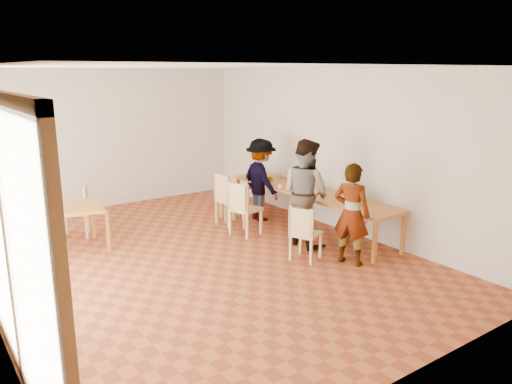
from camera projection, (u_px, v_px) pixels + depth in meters
ground at (197, 259)px, 8.04m from camera, size 8.00×8.00×0.00m
wall_back at (107, 139)px, 10.86m from camera, size 6.00×0.10×3.00m
wall_front at (407, 235)px, 4.52m from camera, size 6.00×0.10×3.00m
wall_right at (336, 150)px, 9.37m from camera, size 0.10×8.00×3.00m
ceiling at (192, 66)px, 7.33m from camera, size 6.00×8.00×0.04m
communal_table at (309, 193)px, 9.40m from camera, size 0.80×4.00×0.75m
side_table at (76, 211)px, 8.34m from camera, size 0.90×0.90×0.75m
chair_near at (304, 228)px, 7.81m from camera, size 0.55×0.55×0.48m
chair_mid at (242, 203)px, 9.03m from camera, size 0.58×0.58×0.54m
chair_far at (227, 194)px, 9.61m from camera, size 0.51×0.51×0.55m
chair_empty at (227, 193)px, 10.01m from camera, size 0.54×0.54×0.49m
chair_spare at (80, 205)px, 9.01m from camera, size 0.58×0.58×0.51m
person_near at (352, 214)px, 7.68m from camera, size 0.57×0.68×1.60m
person_mid at (306, 193)px, 8.51m from camera, size 0.75×0.94×1.85m
person_far at (261, 180)px, 9.97m from camera, size 0.72×1.12×1.65m
laptop_near at (354, 200)px, 8.44m from camera, size 0.30×0.32×0.23m
laptop_mid at (306, 188)px, 9.37m from camera, size 0.22×0.24×0.18m
laptop_far at (264, 176)px, 10.40m from camera, size 0.25×0.27×0.20m
yellow_mug at (271, 179)px, 10.17m from camera, size 0.11×0.11×0.09m
green_bottle at (346, 195)px, 8.53m from camera, size 0.07×0.07×0.28m
clear_glass at (280, 176)px, 10.53m from camera, size 0.07×0.07×0.09m
condiment_cup at (280, 186)px, 9.60m from camera, size 0.08×0.08×0.06m
pink_phone at (306, 190)px, 9.44m from camera, size 0.05×0.10×0.01m
black_pouch at (253, 177)px, 10.38m from camera, size 0.16×0.26×0.09m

